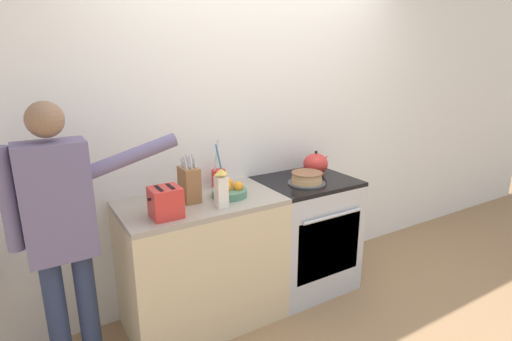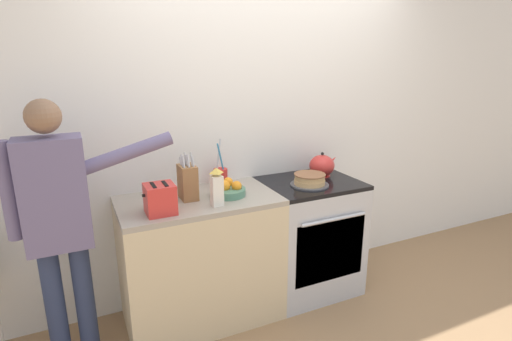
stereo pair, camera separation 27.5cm
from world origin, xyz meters
TOP-DOWN VIEW (x-y plane):
  - ground_plane at (0.00, 0.00)m, footprint 16.00×16.00m
  - wall_back at (0.00, 0.62)m, footprint 8.00×0.04m
  - counter_cabinet at (-0.62, 0.30)m, footprint 1.05×0.60m
  - stove_range at (0.26, 0.29)m, footprint 0.71×0.63m
  - layer_cake at (0.20, 0.22)m, footprint 0.28×0.28m
  - tea_kettle at (0.42, 0.38)m, footprint 0.24×0.20m
  - knife_block at (-0.68, 0.32)m, footprint 0.10×0.15m
  - utensil_crock at (-0.39, 0.49)m, footprint 0.10×0.10m
  - fruit_bowl at (-0.41, 0.27)m, footprint 0.24×0.24m
  - toaster at (-0.90, 0.14)m, footprint 0.19×0.17m
  - milk_carton at (-0.55, 0.12)m, footprint 0.07×0.07m
  - person_baker at (-1.45, 0.21)m, footprint 0.92×0.20m

SIDE VIEW (x-z plane):
  - ground_plane at x=0.00m, z-range 0.00..0.00m
  - counter_cabinet at x=-0.62m, z-range 0.00..0.90m
  - stove_range at x=0.26m, z-range 0.00..0.90m
  - fruit_bowl at x=-0.41m, z-range 0.88..0.99m
  - layer_cake at x=0.20m, z-range 0.89..0.98m
  - person_baker at x=-1.45m, z-range 0.15..1.75m
  - utensil_crock at x=-0.39m, z-range 0.80..1.14m
  - tea_kettle at x=0.42m, z-range 0.88..1.08m
  - toaster at x=-0.90m, z-range 0.90..1.08m
  - milk_carton at x=-0.55m, z-range 0.89..1.14m
  - knife_block at x=-0.68m, z-range 0.86..1.17m
  - wall_back at x=0.00m, z-range 0.00..2.60m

